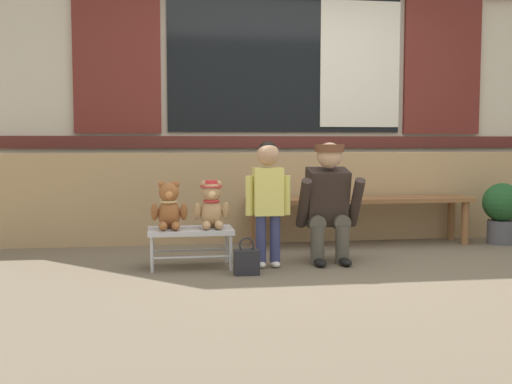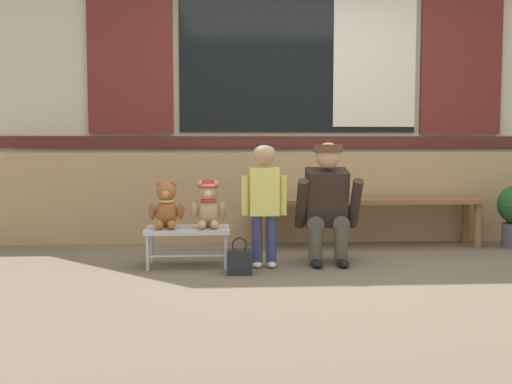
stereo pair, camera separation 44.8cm
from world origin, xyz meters
name	(u,v)px [view 2 (the right image)]	position (x,y,z in m)	size (l,w,h in m)	color
ground_plane	(329,271)	(0.00, 0.00, 0.00)	(60.00, 60.00, 0.00)	brown
brick_low_wall	(303,197)	(0.00, 1.43, 0.42)	(6.57, 0.25, 0.85)	tan
shop_facade	(297,63)	(0.00, 1.94, 1.76)	(6.71, 0.26, 3.51)	beige
wooden_bench_long	(368,206)	(0.55, 1.06, 0.37)	(2.10, 0.40, 0.44)	brown
small_display_bench	(188,232)	(-1.06, 0.24, 0.27)	(0.64, 0.36, 0.30)	#BCBCC1
teddy_bear_plain	(166,206)	(-1.22, 0.24, 0.46)	(0.28, 0.26, 0.36)	#93562D
teddy_bear_with_hat	(208,205)	(-0.90, 0.24, 0.47)	(0.28, 0.27, 0.36)	tan
child_standing	(264,190)	(-0.47, 0.16, 0.59)	(0.35, 0.18, 0.96)	navy
adult_crouching	(328,203)	(0.04, 0.29, 0.48)	(0.50, 0.49, 0.95)	#4C473D
handbag_on_ground	(239,261)	(-0.67, -0.08, 0.10)	(0.18, 0.11, 0.27)	#232328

